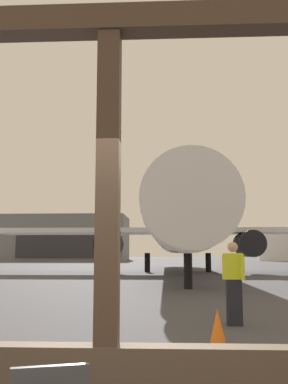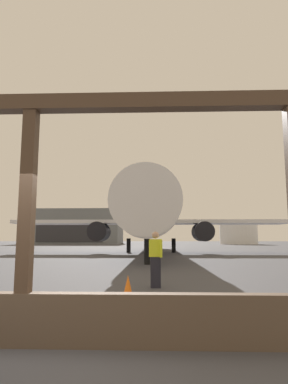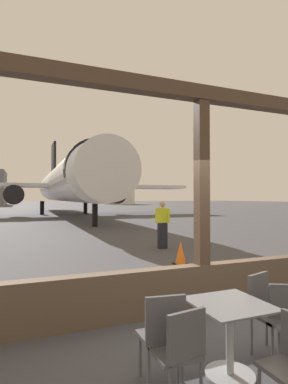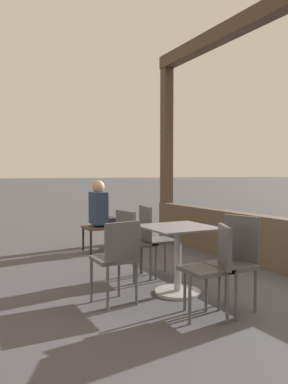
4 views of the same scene
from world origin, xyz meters
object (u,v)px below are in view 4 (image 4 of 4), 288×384
object	(u,v)px
cafe_chair_side_extra	(236,255)
lounge_bench	(98,230)
seated_passenger	(102,213)
cafe_chair_window_left	(214,262)
cafe_chair_aisle_left	(132,238)
cafe_chair_window_right	(152,234)
dining_table	(178,255)
cafe_chair_aisle_right	(118,254)

from	to	relation	value
cafe_chair_side_extra	lounge_bench	xyz separation A→B (m)	(-3.29, -0.24, -0.17)
seated_passenger	cafe_chair_window_left	bearing A→B (deg)	-2.53
lounge_bench	seated_passenger	world-z (taller)	seated_passenger
cafe_chair_window_left	cafe_chair_aisle_left	size ratio (longest dim) A/B	0.98
cafe_chair_window_left	cafe_chair_window_right	distance (m)	1.52
cafe_chair_aisle_left	lounge_bench	size ratio (longest dim) A/B	1.85
cafe_chair_window_right	lounge_bench	size ratio (longest dim) A/B	1.95
dining_table	lounge_bench	bearing A→B (deg)	-179.91
cafe_chair_window_right	cafe_chair_side_extra	distance (m)	1.46
cafe_chair_window_right	cafe_chair_aisle_right	distance (m)	1.17
cafe_chair_aisle_right	lounge_bench	size ratio (longest dim) A/B	1.82
dining_table	cafe_chair_window_right	size ratio (longest dim) A/B	0.82
cafe_chair_window_right	cafe_chair_side_extra	world-z (taller)	cafe_chair_window_right
cafe_chair_aisle_left	cafe_chair_aisle_right	bearing A→B (deg)	-34.01
dining_table	cafe_chair_window_right	world-z (taller)	cafe_chair_window_right
cafe_chair_window_left	cafe_chair_aisle_right	distance (m)	0.97
lounge_bench	seated_passenger	size ratio (longest dim) A/B	0.39
seated_passenger	cafe_chair_aisle_left	bearing A→B (deg)	-9.12
cafe_chair_window_right	seated_passenger	size ratio (longest dim) A/B	0.75
cafe_chair_window_right	seated_passenger	world-z (taller)	seated_passenger
cafe_chair_aisle_left	seated_passenger	size ratio (longest dim) A/B	0.72
cafe_chair_aisle_right	lounge_bench	distance (m)	2.77
cafe_chair_aisle_left	cafe_chair_side_extra	distance (m)	1.50
lounge_bench	dining_table	bearing A→B (deg)	0.09
dining_table	seated_passenger	size ratio (longest dim) A/B	0.62
dining_table	cafe_chair_side_extra	distance (m)	0.75
cafe_chair_side_extra	lounge_bench	world-z (taller)	cafe_chair_side_extra
cafe_chair_window_right	lounge_bench	world-z (taller)	cafe_chair_window_right
lounge_bench	cafe_chair_side_extra	bearing A→B (deg)	4.14
dining_table	lounge_bench	world-z (taller)	dining_table
cafe_chair_aisle_right	cafe_chair_side_extra	distance (m)	1.19
dining_table	cafe_chair_window_right	xyz separation A→B (m)	(-0.74, 0.07, 0.12)
cafe_chair_side_extra	seated_passenger	world-z (taller)	seated_passenger
cafe_chair_window_left	lounge_bench	bearing A→B (deg)	178.69
lounge_bench	cafe_chair_aisle_left	bearing A→B (deg)	-6.99
dining_table	seated_passenger	distance (m)	2.60
cafe_chair_aisle_left	cafe_chair_aisle_right	distance (m)	0.96
lounge_bench	seated_passenger	bearing A→B (deg)	96.15
cafe_chair_aisle_right	lounge_bench	bearing A→B (deg)	163.95
lounge_bench	cafe_chair_aisle_right	bearing A→B (deg)	-16.05
cafe_chair_aisle_left	lounge_bench	xyz separation A→B (m)	(-1.87, 0.23, -0.15)
dining_table	cafe_chair_side_extra	xyz separation A→B (m)	(0.71, 0.23, 0.12)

